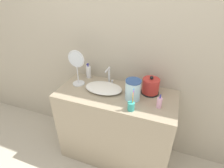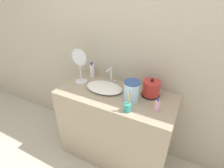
# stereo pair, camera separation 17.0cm
# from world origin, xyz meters

# --- Properties ---
(wall_back) EXTENTS (6.00, 0.04, 2.60)m
(wall_back) POSITION_xyz_m (0.00, 0.57, 1.30)
(wall_back) COLOR #ADA38E
(wall_back) RESTS_ON ground_plane
(vanity_counter) EXTENTS (1.19, 0.55, 0.87)m
(vanity_counter) POSITION_xyz_m (0.00, 0.27, 0.44)
(vanity_counter) COLOR gray
(vanity_counter) RESTS_ON ground_plane
(sink_basin) EXTENTS (0.39, 0.26, 0.05)m
(sink_basin) POSITION_xyz_m (-0.14, 0.29, 0.90)
(sink_basin) COLOR silver
(sink_basin) RESTS_ON vanity_counter
(faucet) EXTENTS (0.06, 0.12, 0.19)m
(faucet) POSITION_xyz_m (-0.14, 0.44, 0.97)
(faucet) COLOR silver
(faucet) RESTS_ON vanity_counter
(electric_kettle) EXTENTS (0.18, 0.18, 0.19)m
(electric_kettle) POSITION_xyz_m (0.31, 0.40, 0.94)
(electric_kettle) COLOR black
(electric_kettle) RESTS_ON vanity_counter
(toothbrush_cup) EXTENTS (0.06, 0.06, 0.22)m
(toothbrush_cup) POSITION_xyz_m (0.21, 0.07, 0.92)
(toothbrush_cup) COLOR teal
(toothbrush_cup) RESTS_ON vanity_counter
(lotion_bottle) EXTENTS (0.04, 0.04, 0.13)m
(lotion_bottle) POSITION_xyz_m (0.43, 0.20, 0.92)
(lotion_bottle) COLOR #EAA8C6
(lotion_bottle) RESTS_ON vanity_counter
(shampoo_bottle) EXTENTS (0.05, 0.05, 0.18)m
(shampoo_bottle) POSITION_xyz_m (-0.41, 0.48, 0.94)
(shampoo_bottle) COLOR white
(shampoo_bottle) RESTS_ON vanity_counter
(vanity_mirror) EXTENTS (0.18, 0.13, 0.38)m
(vanity_mirror) POSITION_xyz_m (-0.44, 0.31, 1.09)
(vanity_mirror) COLOR silver
(vanity_mirror) RESTS_ON vanity_counter
(water_pitcher) EXTENTS (0.15, 0.15, 0.20)m
(water_pitcher) POSITION_xyz_m (0.18, 0.24, 0.97)
(water_pitcher) COLOR #B2DBEA
(water_pitcher) RESTS_ON vanity_counter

